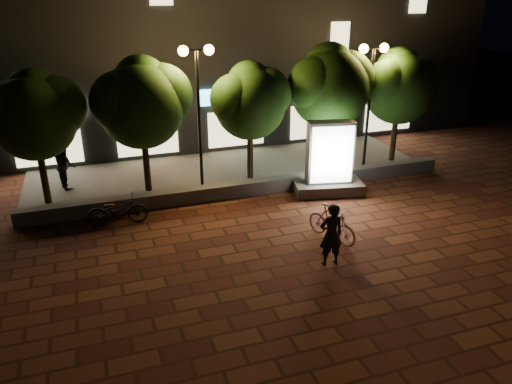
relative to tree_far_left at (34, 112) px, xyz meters
name	(u,v)px	position (x,y,z in m)	size (l,w,h in m)	color
ground	(291,243)	(6.95, -5.46, -3.29)	(80.00, 80.00, 0.00)	brown
retaining_wall	(249,188)	(6.95, -1.46, -3.04)	(16.00, 0.45, 0.50)	slate
sidewalk	(231,170)	(6.95, 1.04, -3.25)	(16.00, 5.00, 0.08)	slate
building_block	(192,32)	(6.94, 7.53, 1.70)	(28.00, 8.12, 11.30)	black
tree_far_left	(34,112)	(0.00, 0.00, 0.00)	(3.36, 2.80, 4.63)	black
tree_left	(142,100)	(3.50, 0.00, 0.15)	(3.60, 3.00, 4.89)	black
tree_mid	(251,99)	(7.50, 0.00, -0.08)	(3.24, 2.70, 4.50)	black
tree_right	(331,84)	(10.80, 0.00, 0.27)	(3.72, 3.10, 5.07)	black
tree_far_right	(400,84)	(14.00, 0.00, 0.08)	(3.48, 2.90, 4.76)	black
street_lamp_left	(198,81)	(5.45, -0.26, 0.74)	(1.26, 0.36, 5.18)	black
street_lamp_right	(372,74)	(12.45, -0.26, 0.60)	(1.26, 0.36, 4.98)	black
ad_kiosk	(329,165)	(9.76, -2.27, -2.20)	(2.70, 1.72, 2.71)	slate
scooter_pink	(332,223)	(8.19, -5.63, -2.74)	(0.52, 1.84, 1.10)	pink
rider	(331,235)	(7.51, -6.88, -2.38)	(0.66, 0.44, 1.82)	black
scooter_parked	(117,210)	(2.16, -2.46, -2.79)	(0.66, 1.90, 1.00)	black
pedestrian	(65,165)	(0.60, 1.21, -2.32)	(0.86, 0.67, 1.78)	black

